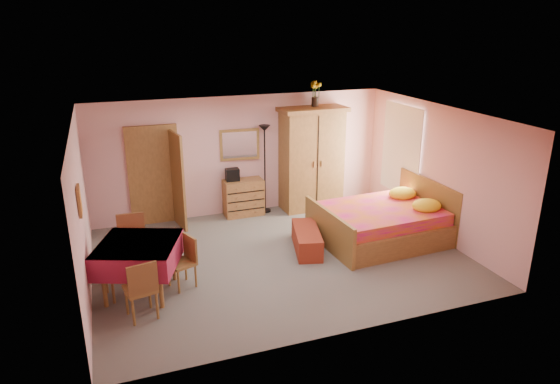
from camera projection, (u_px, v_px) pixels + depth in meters
name	position (u px, v px, depth m)	size (l,w,h in m)	color
floor	(280.00, 257.00, 9.11)	(6.50, 6.50, 0.00)	slate
ceiling	(280.00, 116.00, 8.26)	(6.50, 6.50, 0.00)	brown
wall_back	(242.00, 155.00, 10.91)	(6.50, 0.10, 2.60)	#E4A6A5
wall_front	(346.00, 248.00, 6.46)	(6.50, 0.10, 2.60)	#E4A6A5
wall_left	(81.00, 213.00, 7.64)	(0.10, 5.00, 2.60)	#E4A6A5
wall_right	(437.00, 172.00, 9.73)	(0.10, 5.00, 2.60)	#E4A6A5
doorway	(154.00, 176.00, 10.36)	(1.06, 0.12, 2.15)	#9E6B35
window	(401.00, 150.00, 10.73)	(0.08, 1.40, 1.95)	white
picture_left	(79.00, 201.00, 6.99)	(0.04, 0.32, 0.42)	orange
picture_back	(339.00, 136.00, 11.55)	(0.30, 0.04, 0.40)	#D8BF59
chest_of_drawers	(244.00, 198.00, 10.97)	(0.86, 0.43, 0.81)	#9D6535
wall_mirror	(240.00, 145.00, 10.78)	(0.87, 0.05, 0.69)	silver
stereo	(232.00, 175.00, 10.76)	(0.29, 0.21, 0.27)	black
floor_lamp	(265.00, 169.00, 10.98)	(0.25, 0.25, 1.97)	black
wardrobe	(311.00, 159.00, 11.17)	(1.48, 0.76, 2.32)	olive
sunflower_vase	(315.00, 93.00, 10.79)	(0.22, 0.22, 0.56)	yellow
bed	(381.00, 214.00, 9.65)	(2.38, 1.87, 1.10)	#CD1472
bench	(307.00, 240.00, 9.35)	(0.45, 1.20, 0.40)	maroon
dining_table	(140.00, 268.00, 7.79)	(1.17, 1.17, 0.86)	maroon
chair_south	(140.00, 288.00, 7.14)	(0.42, 0.42, 0.93)	olive
chair_north	(133.00, 245.00, 8.40)	(0.46, 0.46, 1.01)	brown
chair_west	(95.00, 272.00, 7.51)	(0.46, 0.46, 1.01)	#975F33
chair_east	(181.00, 263.00, 7.97)	(0.38, 0.38, 0.85)	olive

